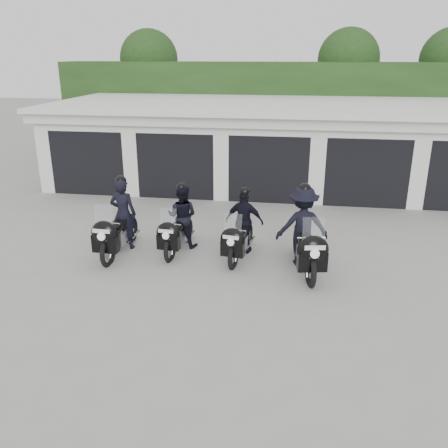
# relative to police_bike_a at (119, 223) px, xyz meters

# --- Properties ---
(ground) EXTENTS (80.00, 80.00, 0.00)m
(ground) POSITION_rel_police_bike_a_xyz_m (3.32, -0.73, -0.77)
(ground) COLOR gray
(ground) RESTS_ON ground
(garage_block) EXTENTS (16.40, 6.80, 2.96)m
(garage_block) POSITION_rel_police_bike_a_xyz_m (3.32, 7.33, 0.65)
(garage_block) COLOR silver
(garage_block) RESTS_ON ground
(background_vegetation) EXTENTS (20.00, 3.90, 5.80)m
(background_vegetation) POSITION_rel_police_bike_a_xyz_m (3.69, 12.19, 2.00)
(background_vegetation) COLOR #1A3513
(background_vegetation) RESTS_ON ground
(police_bike_a) EXTENTS (0.70, 2.23, 1.94)m
(police_bike_a) POSITION_rel_police_bike_a_xyz_m (0.00, 0.00, 0.00)
(police_bike_a) COLOR black
(police_bike_a) RESTS_ON ground
(police_bike_b) EXTENTS (0.83, 1.99, 1.73)m
(police_bike_b) POSITION_rel_police_bike_a_xyz_m (1.41, 0.47, -0.04)
(police_bike_b) COLOR black
(police_bike_b) RESTS_ON ground
(police_bike_c) EXTENTS (1.01, 1.98, 1.74)m
(police_bike_c) POSITION_rel_police_bike_a_xyz_m (3.01, 0.31, -0.04)
(police_bike_c) COLOR black
(police_bike_c) RESTS_ON ground
(police_bike_d) EXTENTS (1.30, 2.29, 2.01)m
(police_bike_d) POSITION_rel_police_bike_a_xyz_m (4.46, -0.16, 0.09)
(police_bike_d) COLOR black
(police_bike_d) RESTS_ON ground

